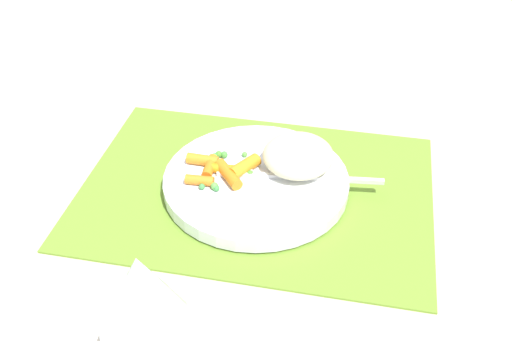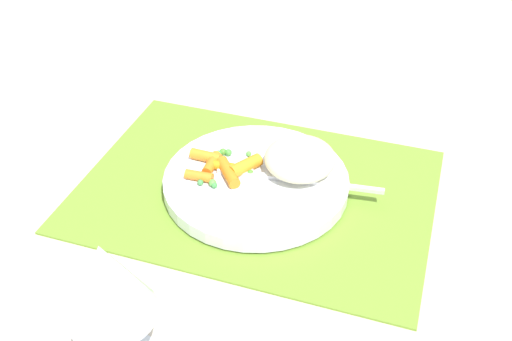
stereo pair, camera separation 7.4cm
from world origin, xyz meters
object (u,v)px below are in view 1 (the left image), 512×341
(plate, at_px, (256,182))
(wine_glass, at_px, (142,297))
(carrot_portion, at_px, (222,169))
(fork, at_px, (282,176))
(rice_mound, at_px, (298,155))

(plate, relative_size, wine_glass, 1.51)
(carrot_portion, bearing_deg, fork, -176.26)
(fork, xyz_separation_m, wine_glass, (0.07, 0.29, 0.08))
(rice_mound, relative_size, fork, 0.44)
(carrot_portion, height_order, wine_glass, wine_glass)
(plate, height_order, rice_mound, rice_mound)
(wine_glass, bearing_deg, fork, -104.00)
(carrot_portion, distance_m, wine_glass, 0.30)
(plate, height_order, fork, fork)
(wine_glass, bearing_deg, carrot_portion, -89.03)
(plate, distance_m, wine_glass, 0.30)
(plate, bearing_deg, rice_mound, -149.03)
(rice_mound, height_order, fork, rice_mound)
(carrot_portion, height_order, fork, carrot_portion)
(fork, relative_size, wine_glass, 1.35)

